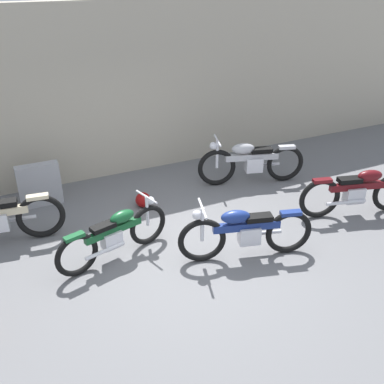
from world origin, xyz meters
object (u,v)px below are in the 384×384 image
at_px(stone_marker, 40,185).
at_px(motorcycle_blue, 245,232).
at_px(helmet, 143,200).
at_px(motorcycle_maroon, 358,191).
at_px(motorcycle_silver, 251,162).
at_px(motorcycle_green, 115,234).

bearing_deg(stone_marker, motorcycle_blue, -49.89).
relative_size(stone_marker, helmet, 2.88).
distance_m(motorcycle_maroon, motorcycle_blue, 2.52).
xyz_separation_m(stone_marker, motorcycle_silver, (4.03, -0.88, 0.07)).
height_order(helmet, motorcycle_green, motorcycle_green).
distance_m(stone_marker, motorcycle_green, 2.37).
relative_size(motorcycle_silver, motorcycle_maroon, 1.02).
bearing_deg(motorcycle_maroon, motorcycle_blue, -158.83).
height_order(stone_marker, motorcycle_green, motorcycle_green).
bearing_deg(stone_marker, motorcycle_green, -70.74).
xyz_separation_m(stone_marker, motorcycle_maroon, (5.08, -2.79, 0.06)).
relative_size(motorcycle_green, motorcycle_blue, 0.92).
height_order(motorcycle_silver, motorcycle_blue, motorcycle_silver).
height_order(helmet, motorcycle_blue, motorcycle_blue).
distance_m(stone_marker, motorcycle_silver, 4.13).
bearing_deg(motorcycle_silver, motorcycle_maroon, 135.81).
height_order(stone_marker, motorcycle_maroon, motorcycle_maroon).
bearing_deg(stone_marker, motorcycle_silver, -12.34).
distance_m(helmet, motorcycle_silver, 2.36).
bearing_deg(stone_marker, motorcycle_maroon, -28.78).
bearing_deg(motorcycle_maroon, stone_marker, 166.39).
height_order(stone_marker, motorcycle_blue, motorcycle_blue).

